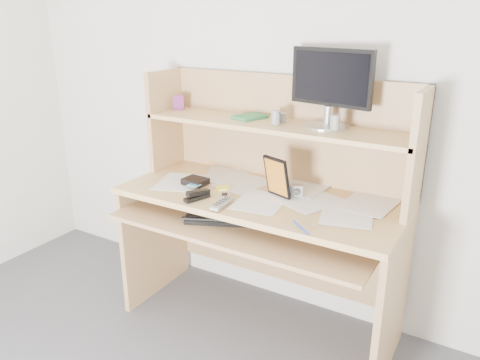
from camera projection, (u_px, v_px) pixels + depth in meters
The scene contains 19 objects.
back_wall at pixel (290, 84), 2.39m from camera, with size 3.60×0.04×2.50m, color beige.
desk at pixel (267, 200), 2.38m from camera, with size 1.40×0.70×1.30m.
paper_clutter at pixel (259, 194), 2.29m from camera, with size 1.32×0.54×0.01m, color silver.
keyboard at pixel (232, 217), 2.25m from camera, with size 0.47×0.33×0.03m.
tv_remote at pixel (222, 203), 2.15m from camera, with size 0.04×0.16×0.02m, color #999894.
flip_phone at pixel (226, 195), 2.25m from camera, with size 0.04×0.08×0.02m, color #B3B3B6.
stapler at pixel (197, 195), 2.22m from camera, with size 0.04×0.13×0.04m, color black.
wallet at pixel (195, 181), 2.42m from camera, with size 0.12×0.10×0.03m, color black.
sticky_note_pad at pixel (223, 188), 2.37m from camera, with size 0.07×0.07×0.01m, color yellow.
digital_camera at pixel (293, 190), 2.26m from camera, with size 0.09×0.04×0.06m, color #A8A8AB.
game_case at pixel (277, 177), 2.22m from camera, with size 0.14×0.02×0.20m, color black.
blue_pen at pixel (301, 227), 1.92m from camera, with size 0.01×0.01×0.14m, color #1737B2.
card_box at pixel (179, 103), 2.61m from camera, with size 0.06×0.02×0.08m, color #A9161B.
shelf_book at pixel (250, 117), 2.41m from camera, with size 0.12×0.16×0.02m, color #338059.
chip_stack_a at pixel (275, 116), 2.34m from camera, with size 0.04×0.04×0.05m, color black.
chip_stack_b at pixel (276, 118), 2.25m from camera, with size 0.04×0.04×0.07m, color white.
chip_stack_c at pixel (282, 118), 2.31m from camera, with size 0.04×0.04×0.05m, color black.
chip_stack_d at pixel (335, 123), 2.12m from camera, with size 0.04×0.04×0.08m, color white.
monitor at pixel (330, 86), 2.16m from camera, with size 0.42×0.21×0.36m.
Camera 1 is at (1.01, -0.41, 1.58)m, focal length 35.00 mm.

